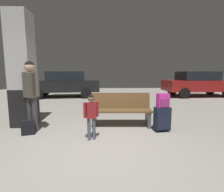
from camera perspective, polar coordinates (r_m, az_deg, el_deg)
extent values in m
cube|color=gray|center=(7.16, -2.43, -4.22)|extent=(18.00, 18.00, 0.10)
cube|color=black|center=(5.25, -27.10, -3.37)|extent=(0.57, 0.57, 1.00)
cube|color=#B2B2B2|center=(5.20, -28.15, 13.13)|extent=(0.56, 0.56, 2.01)
cube|color=brown|center=(4.56, 3.10, -4.86)|extent=(1.61, 0.47, 0.05)
cube|color=brown|center=(4.76, 2.96, -1.44)|extent=(1.60, 0.14, 0.42)
cube|color=#4C4C51|center=(4.64, -5.92, -7.65)|extent=(0.09, 0.40, 0.41)
cube|color=#4C4C51|center=(4.71, 11.93, -7.52)|extent=(0.09, 0.40, 0.41)
cube|color=#191E33|center=(4.40, 16.40, -7.20)|extent=(0.41, 0.26, 0.56)
cube|color=#191E33|center=(4.32, 17.04, -8.33)|extent=(0.34, 0.08, 0.36)
cube|color=#A5A5AA|center=(4.41, 16.08, -3.58)|extent=(0.14, 0.05, 0.02)
cylinder|color=black|center=(4.49, 13.90, -10.82)|extent=(0.02, 0.05, 0.04)
cylinder|color=black|center=(4.63, 17.59, -10.40)|extent=(0.02, 0.05, 0.04)
cube|color=#D833A5|center=(4.31, 16.63, -1.41)|extent=(0.30, 0.21, 0.34)
cube|color=#8E2B70|center=(4.23, 17.21, -2.29)|extent=(0.23, 0.07, 0.19)
cylinder|color=black|center=(4.29, 16.72, 0.68)|extent=(0.06, 0.03, 0.02)
cylinder|color=#4C5160|center=(3.77, -6.06, -10.80)|extent=(0.07, 0.07, 0.48)
cylinder|color=#4C5160|center=(3.74, -7.70, -10.97)|extent=(0.07, 0.07, 0.48)
cube|color=maroon|center=(3.65, -6.98, -4.79)|extent=(0.22, 0.18, 0.34)
cylinder|color=maroon|center=(3.68, -4.89, -4.37)|extent=(0.06, 0.06, 0.32)
cylinder|color=maroon|center=(3.61, -9.12, -4.69)|extent=(0.06, 0.06, 0.32)
sphere|color=brown|center=(3.60, -7.05, -0.79)|extent=(0.14, 0.14, 0.14)
sphere|color=black|center=(3.60, -7.05, -0.49)|extent=(0.12, 0.12, 0.12)
cylinder|color=red|center=(3.72, -8.44, -4.30)|extent=(0.06, 0.06, 0.10)
cylinder|color=red|center=(3.70, -8.46, -3.17)|extent=(0.01, 0.01, 0.06)
cylinder|color=#38383D|center=(4.62, -24.32, -5.65)|extent=(0.13, 0.13, 0.84)
cylinder|color=#38383D|center=(4.78, -25.67, -5.31)|extent=(0.13, 0.13, 0.84)
cube|color=#4C473D|center=(4.60, -25.52, 3.27)|extent=(0.40, 0.35, 0.59)
cylinder|color=#4C473D|center=(4.39, -23.73, 3.59)|extent=(0.10, 0.10, 0.56)
cylinder|color=#4C473D|center=(4.80, -27.20, 3.69)|extent=(0.10, 0.10, 0.56)
sphere|color=tan|center=(4.59, -25.84, 8.71)|extent=(0.24, 0.24, 0.24)
sphere|color=black|center=(4.59, -25.87, 9.12)|extent=(0.22, 0.22, 0.22)
cube|color=black|center=(4.51, -26.24, -9.38)|extent=(0.32, 0.24, 0.34)
cube|color=#28282D|center=(4.61, -26.08, -9.65)|extent=(0.23, 0.10, 0.19)
cylinder|color=black|center=(4.47, -26.37, -7.44)|extent=(0.06, 0.04, 0.02)
cube|color=black|center=(10.54, -15.73, 3.32)|extent=(4.28, 2.18, 0.64)
cube|color=black|center=(10.50, -15.03, 6.50)|extent=(2.27, 1.78, 0.52)
cylinder|color=black|center=(10.06, -23.61, 0.64)|extent=(0.62, 0.27, 0.60)
cylinder|color=black|center=(11.60, -21.52, 1.62)|extent=(0.62, 0.27, 0.60)
cylinder|color=black|center=(9.69, -8.63, 0.96)|extent=(0.62, 0.27, 0.60)
cylinder|color=black|center=(11.28, -8.56, 1.92)|extent=(0.62, 0.27, 0.60)
cube|color=maroon|center=(11.68, 26.97, 3.18)|extent=(4.20, 1.95, 0.64)
cube|color=black|center=(11.58, 26.51, 6.05)|extent=(2.19, 1.67, 0.52)
cylinder|color=black|center=(13.09, 29.90, 1.77)|extent=(0.61, 0.24, 0.60)
cylinder|color=black|center=(11.81, 19.44, 1.82)|extent=(0.61, 0.24, 0.60)
cylinder|color=black|center=(10.38, 23.02, 0.88)|extent=(0.61, 0.24, 0.60)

